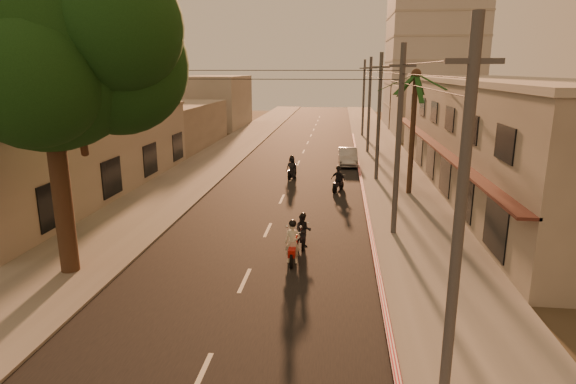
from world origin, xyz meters
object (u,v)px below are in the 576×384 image
at_px(scooter_mid_a, 303,231).
at_px(scooter_far_a, 292,168).
at_px(parked_car, 348,157).
at_px(broadleaf_tree, 57,51).
at_px(palm_tree, 416,81).
at_px(scooter_mid_b, 338,180).
at_px(scooter_red, 293,244).

bearing_deg(scooter_mid_a, scooter_far_a, 95.17).
height_order(scooter_far_a, parked_car, scooter_far_a).
relative_size(broadleaf_tree, palm_tree, 1.48).
xyz_separation_m(broadleaf_tree, scooter_mid_b, (10.06, 14.18, -7.68)).
relative_size(scooter_red, scooter_far_a, 1.08).
bearing_deg(scooter_far_a, scooter_red, -71.12).
bearing_deg(scooter_far_a, palm_tree, -12.87).
xyz_separation_m(palm_tree, scooter_mid_b, (-4.55, 0.32, -6.35)).
bearing_deg(scooter_red, broadleaf_tree, -167.97).
bearing_deg(palm_tree, scooter_red, -117.89).
bearing_deg(broadleaf_tree, scooter_far_a, 69.44).
height_order(broadleaf_tree, scooter_red, broadleaf_tree).
xyz_separation_m(palm_tree, scooter_red, (-6.35, -12.00, -6.33)).
height_order(palm_tree, scooter_far_a, palm_tree).
xyz_separation_m(palm_tree, scooter_far_a, (-7.96, 3.88, -6.35)).
relative_size(scooter_red, scooter_mid_a, 1.14).
height_order(broadleaf_tree, scooter_mid_a, broadleaf_tree).
bearing_deg(broadleaf_tree, parked_car, 65.24).
height_order(scooter_mid_b, scooter_far_a, scooter_far_a).
distance_m(scooter_mid_b, scooter_far_a, 4.92).
bearing_deg(palm_tree, scooter_mid_b, 175.93).
bearing_deg(scooter_mid_a, scooter_mid_b, 79.24).
bearing_deg(scooter_mid_b, scooter_mid_a, -76.17).
relative_size(palm_tree, parked_car, 1.88).
bearing_deg(scooter_red, scooter_mid_a, 80.63).
bearing_deg(scooter_mid_a, scooter_red, -101.31).
xyz_separation_m(palm_tree, parked_car, (-3.78, 9.62, -6.44)).
distance_m(scooter_red, scooter_far_a, 15.96).
xyz_separation_m(scooter_mid_a, parked_car, (2.28, 19.75, -0.03)).
distance_m(palm_tree, scooter_mid_a, 13.43).
bearing_deg(palm_tree, broadleaf_tree, -136.52).
bearing_deg(scooter_far_a, parked_car, 67.07).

